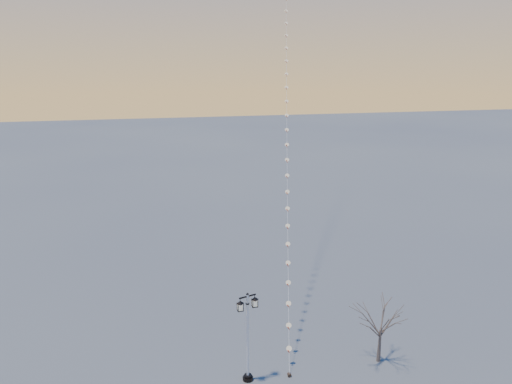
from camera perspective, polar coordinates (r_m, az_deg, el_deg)
name	(u,v)px	position (r m, az deg, el deg)	size (l,w,h in m)	color
street_lamp	(248,333)	(27.49, -1.01, -16.57)	(1.35, 0.72, 5.45)	black
bare_tree	(381,321)	(30.13, 14.82, -14.80)	(2.33, 2.33, 3.87)	brown
kite_train	(287,38)	(44.81, 3.74, 18.03)	(12.61, 40.65, 39.93)	#312217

